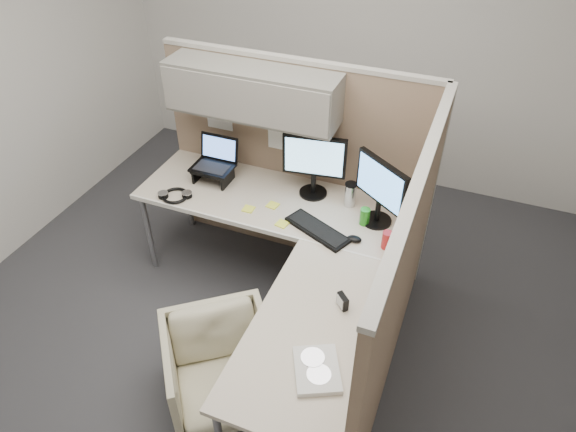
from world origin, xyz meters
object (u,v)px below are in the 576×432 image
at_px(office_chair, 221,365).
at_px(monitor_left, 314,161).
at_px(keyboard, 317,230).
at_px(desk, 284,248).

distance_m(office_chair, monitor_left, 1.47).
relative_size(office_chair, keyboard, 1.39).
relative_size(monitor_left, keyboard, 1.02).
relative_size(desk, office_chair, 3.13).
relative_size(desk, keyboard, 4.36).
bearing_deg(keyboard, monitor_left, 137.58).
distance_m(monitor_left, keyboard, 0.50).
xyz_separation_m(office_chair, monitor_left, (0.11, 1.29, 0.69)).
xyz_separation_m(desk, office_chair, (-0.12, -0.72, -0.37)).
distance_m(desk, monitor_left, 0.65).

